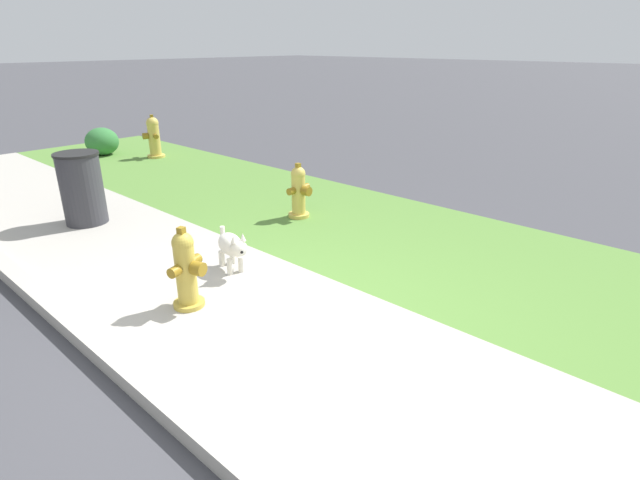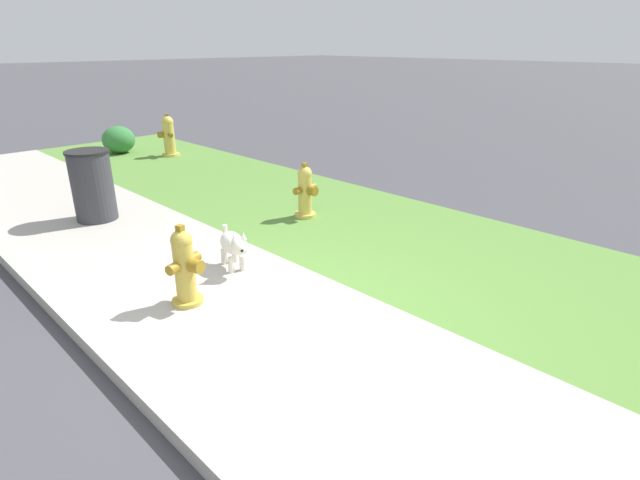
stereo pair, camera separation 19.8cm
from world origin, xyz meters
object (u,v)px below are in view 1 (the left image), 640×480
(fire_hydrant_far_end, at_px, (299,192))
(trash_bin, at_px, (82,189))
(fire_hydrant_across_street, at_px, (186,270))
(small_white_dog, at_px, (232,246))
(fire_hydrant_mid_block, at_px, (154,137))
(shrub_bush_near_lamp, at_px, (102,141))

(fire_hydrant_far_end, height_order, trash_bin, trash_bin)
(fire_hydrant_across_street, height_order, fire_hydrant_far_end, fire_hydrant_across_street)
(small_white_dog, height_order, trash_bin, trash_bin)
(fire_hydrant_mid_block, xyz_separation_m, fire_hydrant_across_street, (5.63, -2.97, -0.05))
(trash_bin, bearing_deg, small_white_dog, 8.27)
(small_white_dog, bearing_deg, trash_bin, -154.48)
(shrub_bush_near_lamp, bearing_deg, fire_hydrant_across_street, -19.70)
(fire_hydrant_mid_block, bearing_deg, trash_bin, 153.63)
(fire_hydrant_mid_block, bearing_deg, shrub_bush_near_lamp, 47.72)
(fire_hydrant_far_end, height_order, small_white_dog, fire_hydrant_far_end)
(small_white_dog, bearing_deg, fire_hydrant_mid_block, 174.29)
(small_white_dog, bearing_deg, fire_hydrant_across_street, -50.05)
(fire_hydrant_mid_block, height_order, fire_hydrant_across_street, fire_hydrant_mid_block)
(fire_hydrant_across_street, xyz_separation_m, shrub_bush_near_lamp, (-6.61, 2.37, -0.08))
(fire_hydrant_mid_block, relative_size, shrub_bush_near_lamp, 1.29)
(trash_bin, height_order, shrub_bush_near_lamp, trash_bin)
(fire_hydrant_far_end, distance_m, small_white_dog, 1.77)
(fire_hydrant_across_street, height_order, small_white_dog, fire_hydrant_across_street)
(fire_hydrant_across_street, bearing_deg, fire_hydrant_mid_block, -134.92)
(fire_hydrant_far_end, bearing_deg, shrub_bush_near_lamp, -92.83)
(fire_hydrant_mid_block, height_order, shrub_bush_near_lamp, fire_hydrant_mid_block)
(fire_hydrant_mid_block, relative_size, small_white_dog, 1.56)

